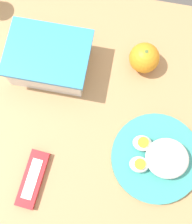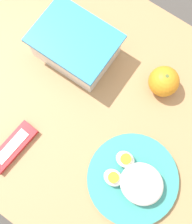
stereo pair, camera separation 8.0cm
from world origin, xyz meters
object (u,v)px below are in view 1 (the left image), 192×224
object	(u,v)px
orange_fruit	(144,58)
rice_plate	(158,158)
food_container	(50,60)
candy_bar	(33,179)

from	to	relation	value
orange_fruit	rice_plate	xyz separation A→B (m)	(0.08, -0.25, -0.02)
food_container	orange_fruit	bearing A→B (deg)	12.13
food_container	orange_fruit	world-z (taller)	food_container
food_container	orange_fruit	distance (m)	0.25
orange_fruit	candy_bar	bearing A→B (deg)	-122.02
food_container	candy_bar	size ratio (longest dim) A/B	1.44
orange_fruit	candy_bar	xyz separation A→B (m)	(-0.23, -0.36, -0.03)
food_container	rice_plate	size ratio (longest dim) A/B	0.92
food_container	candy_bar	world-z (taller)	food_container
food_container	orange_fruit	xyz separation A→B (m)	(0.25, 0.05, -0.00)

